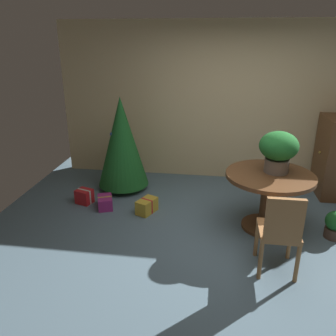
{
  "coord_description": "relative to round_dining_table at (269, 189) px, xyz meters",
  "views": [
    {
      "loc": [
        -0.33,
        -3.57,
        2.32
      ],
      "look_at": [
        -0.89,
        0.31,
        0.82
      ],
      "focal_mm": 36.53,
      "sensor_mm": 36.0,
      "label": 1
    }
  ],
  "objects": [
    {
      "name": "back_wall_panel",
      "position": [
        -0.36,
        1.73,
        0.76
      ],
      "size": [
        6.0,
        0.1,
        2.6
      ],
      "primitive_type": "cube",
      "color": "beige",
      "rests_on": "ground_plane"
    },
    {
      "name": "holiday_tree",
      "position": [
        -2.14,
        0.94,
        0.25
      ],
      "size": [
        0.8,
        0.8,
        1.5
      ],
      "color": "brown",
      "rests_on": "ground_plane"
    },
    {
      "name": "wooden_chair_near",
      "position": [
        0.0,
        -0.93,
        -0.03
      ],
      "size": [
        0.4,
        0.44,
        0.92
      ],
      "color": "#9E6B3D",
      "rests_on": "ground_plane"
    },
    {
      "name": "gift_box_red",
      "position": [
        -2.58,
        0.34,
        -0.43
      ],
      "size": [
        0.27,
        0.25,
        0.21
      ],
      "color": "red",
      "rests_on": "ground_plane"
    },
    {
      "name": "ground_plane",
      "position": [
        -0.36,
        -0.47,
        -0.54
      ],
      "size": [
        6.6,
        6.6,
        0.0
      ],
      "primitive_type": "plane",
      "color": "slate"
    },
    {
      "name": "round_dining_table",
      "position": [
        0.0,
        0.0,
        0.0
      ],
      "size": [
        1.09,
        1.09,
        0.75
      ],
      "color": "brown",
      "rests_on": "ground_plane"
    },
    {
      "name": "gift_box_purple",
      "position": [
        -2.23,
        0.23,
        -0.45
      ],
      "size": [
        0.29,
        0.34,
        0.17
      ],
      "color": "#9E287A",
      "rests_on": "ground_plane"
    },
    {
      "name": "potted_plant",
      "position": [
        0.81,
        -0.13,
        -0.36
      ],
      "size": [
        0.24,
        0.24,
        0.35
      ],
      "color": "#4C382D",
      "rests_on": "ground_plane"
    },
    {
      "name": "wooden_cabinet",
      "position": [
        1.13,
        1.22,
        0.07
      ],
      "size": [
        0.46,
        0.73,
        1.22
      ],
      "color": "brown",
      "rests_on": "ground_plane"
    },
    {
      "name": "gift_box_gold",
      "position": [
        -1.6,
        0.18,
        -0.44
      ],
      "size": [
        0.3,
        0.36,
        0.2
      ],
      "color": "gold",
      "rests_on": "ground_plane"
    },
    {
      "name": "flower_vase",
      "position": [
        0.07,
        0.08,
        0.51
      ],
      "size": [
        0.47,
        0.47,
        0.52
      ],
      "color": "#665B51",
      "rests_on": "round_dining_table"
    }
  ]
}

